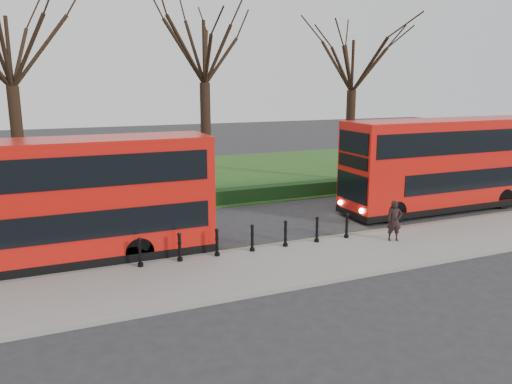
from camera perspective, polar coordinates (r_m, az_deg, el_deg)
name	(u,v)px	position (r m, az deg, el deg)	size (l,w,h in m)	color
ground	(235,245)	(20.36, -2.41, -6.05)	(120.00, 120.00, 0.00)	#28282B
pavement	(265,268)	(17.73, 1.07, -8.64)	(60.00, 4.00, 0.15)	gray
kerb	(244,251)	(19.46, -1.36, -6.70)	(60.00, 0.25, 0.16)	slate
grass_verge	(156,180)	(34.38, -11.32, 1.38)	(60.00, 18.00, 0.06)	#27501A
hedge	(189,200)	(26.49, -7.65, -0.91)	(60.00, 0.90, 0.80)	black
yellow_line_outer	(241,250)	(19.74, -1.68, -6.63)	(60.00, 0.10, 0.01)	yellow
yellow_line_inner	(240,248)	(19.92, -1.90, -6.46)	(60.00, 0.10, 0.01)	yellow
tree_left	(8,44)	(28.17, -26.48, 14.93)	(7.31, 7.31, 11.43)	black
tree_mid	(204,45)	(29.51, -5.97, 16.38)	(7.51, 7.51, 11.74)	black
tree_right	(353,60)	(33.83, 11.01, 14.59)	(6.94, 6.94, 10.85)	black
bollard_row	(252,238)	(19.04, -0.43, -5.31)	(8.62, 0.15, 1.00)	black
bus_lead	(51,204)	(18.94, -22.34, -1.26)	(11.34, 2.60, 4.51)	red
bus_rear	(448,165)	(27.44, 21.10, 2.95)	(11.66, 2.68, 4.64)	red
pedestrian	(395,221)	(20.96, 15.55, -3.18)	(0.60, 0.40, 1.65)	black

